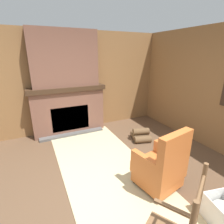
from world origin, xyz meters
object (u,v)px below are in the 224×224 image
Objects in this scene: storage_case at (91,82)px; decorative_plate_on_mantel at (64,81)px; firewood_stack at (141,135)px; armchair at (161,168)px; oil_lamp_vase at (46,83)px.

storage_case is 0.87× the size of decorative_plate_on_mantel.
firewood_stack is at bearing 33.73° from storage_case.
armchair is 3.04m from decorative_plate_on_mantel.
armchair is 1.79× the size of firewood_stack.
decorative_plate_on_mantel is at bearing 6.36° from armchair.
oil_lamp_vase is (-1.23, -1.95, 1.23)m from firewood_stack.
decorative_plate_on_mantel is (-2.74, -0.85, 1.00)m from armchair.
storage_case is at bearing -7.53° from armchair.
decorative_plate_on_mantel is (-0.02, 0.44, 0.03)m from oil_lamp_vase.
storage_case is (-1.23, -0.82, 1.19)m from firewood_stack.
firewood_stack is 2.18× the size of decorative_plate_on_mantel.
oil_lamp_vase is (-2.72, -1.29, 0.97)m from armchair.
storage_case is at bearing 89.99° from oil_lamp_vase.
firewood_stack is at bearing 57.76° from oil_lamp_vase.
decorative_plate_on_mantel is at bearing -129.59° from firewood_stack.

